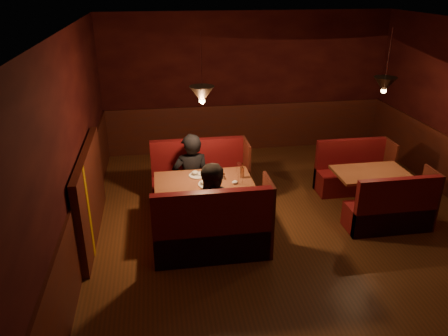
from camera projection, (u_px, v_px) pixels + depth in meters
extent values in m
cube|color=brown|center=(293.00, 231.00, 6.54)|extent=(6.00, 7.00, 0.01)
cube|color=black|center=(308.00, 29.00, 5.38)|extent=(6.00, 7.00, 0.01)
cube|color=black|center=(247.00, 84.00, 9.13)|extent=(6.00, 0.01, 2.90)
cube|color=black|center=(72.00, 153.00, 5.53)|extent=(0.01, 7.00, 2.90)
cube|color=#3C1B16|center=(247.00, 127.00, 9.49)|extent=(6.00, 0.04, 1.00)
cube|color=#3C1B16|center=(84.00, 218.00, 5.91)|extent=(0.04, 7.00, 1.00)
cube|color=#3C1B16|center=(90.00, 194.00, 6.22)|extent=(0.10, 2.20, 1.30)
cube|color=#C3910E|center=(89.00, 213.00, 5.73)|extent=(0.01, 0.12, 1.30)
cylinder|color=#333333|center=(201.00, 64.00, 5.69)|extent=(0.01, 0.01, 0.80)
cone|color=black|center=(202.00, 94.00, 5.85)|extent=(0.34, 0.34, 0.22)
sphere|color=#FFBF72|center=(202.00, 101.00, 5.88)|extent=(0.08, 0.08, 0.08)
cylinder|color=#333333|center=(389.00, 57.00, 6.22)|extent=(0.01, 0.01, 0.80)
cone|color=black|center=(385.00, 85.00, 6.38)|extent=(0.34, 0.34, 0.22)
sphere|color=#FFBF72|center=(384.00, 91.00, 6.41)|extent=(0.08, 0.08, 0.08)
cube|color=brown|center=(204.00, 182.00, 6.37)|extent=(1.43, 0.87, 0.05)
cylinder|color=#3C1B16|center=(204.00, 206.00, 6.53)|extent=(0.14, 0.14, 0.71)
cylinder|color=#3C1B16|center=(205.00, 225.00, 6.66)|extent=(0.57, 0.57, 0.04)
cylinder|color=silver|center=(208.00, 184.00, 6.23)|extent=(0.29, 0.29, 0.02)
cube|color=black|center=(206.00, 183.00, 6.23)|extent=(0.09, 0.08, 0.04)
ellipsoid|color=silver|center=(203.00, 183.00, 6.20)|extent=(0.07, 0.07, 0.06)
cube|color=tan|center=(211.00, 183.00, 6.22)|extent=(0.08, 0.05, 0.03)
cylinder|color=silver|center=(204.00, 186.00, 6.16)|extent=(0.10, 0.09, 0.01)
cylinder|color=silver|center=(198.00, 175.00, 6.52)|extent=(0.27, 0.27, 0.02)
ellipsoid|color=beige|center=(195.00, 173.00, 6.53)|extent=(0.10, 0.10, 0.06)
cube|color=silver|center=(198.00, 176.00, 6.49)|extent=(0.20, 0.07, 0.00)
cylinder|color=white|center=(223.00, 176.00, 6.40)|extent=(0.05, 0.05, 0.09)
cylinder|color=white|center=(239.00, 168.00, 6.61)|extent=(0.08, 0.08, 0.15)
cylinder|color=white|center=(240.00, 179.00, 6.23)|extent=(0.08, 0.08, 0.15)
cylinder|color=#47230F|center=(242.00, 173.00, 6.43)|extent=(0.06, 0.06, 0.16)
cylinder|color=#47230F|center=(242.00, 165.00, 6.39)|extent=(0.03, 0.03, 0.07)
ellipsoid|color=white|center=(235.00, 182.00, 6.27)|extent=(0.12, 0.11, 0.04)
cube|color=#571114|center=(199.00, 191.00, 7.25)|extent=(1.53, 0.56, 0.46)
cube|color=#571114|center=(197.00, 169.00, 7.32)|extent=(1.53, 0.12, 1.07)
cube|color=#3C1B16|center=(246.00, 171.00, 7.24)|extent=(0.04, 0.56, 1.07)
cube|color=#571114|center=(211.00, 240.00, 5.91)|extent=(1.53, 0.56, 0.46)
cube|color=#571114|center=(213.00, 229.00, 5.59)|extent=(1.53, 0.12, 1.07)
cube|color=#3C1B16|center=(268.00, 215.00, 5.90)|extent=(0.04, 0.56, 1.07)
cube|color=brown|center=(371.00, 173.00, 6.95)|extent=(1.15, 0.74, 0.04)
cylinder|color=#3C1B16|center=(369.00, 191.00, 7.08)|extent=(0.12, 0.12, 0.61)
cylinder|color=#3C1B16|center=(366.00, 207.00, 7.19)|extent=(0.49, 0.49, 0.03)
cube|color=#571114|center=(352.00, 181.00, 7.69)|extent=(1.24, 0.48, 0.39)
cube|color=#571114|center=(349.00, 163.00, 7.75)|extent=(1.24, 0.10, 0.91)
cube|color=#3C1B16|center=(388.00, 165.00, 7.68)|extent=(0.03, 0.48, 0.91)
cube|color=#571114|center=(387.00, 216.00, 6.55)|extent=(1.24, 0.48, 0.39)
cube|color=#571114|center=(396.00, 207.00, 6.28)|extent=(1.24, 0.10, 0.91)
cube|color=#3C1B16|center=(429.00, 198.00, 6.54)|extent=(0.03, 0.48, 0.91)
imported|color=black|center=(191.00, 163.00, 6.81)|extent=(0.63, 0.44, 1.66)
imported|color=black|center=(216.00, 197.00, 5.82)|extent=(0.80, 0.63, 1.61)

